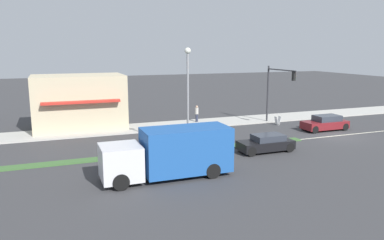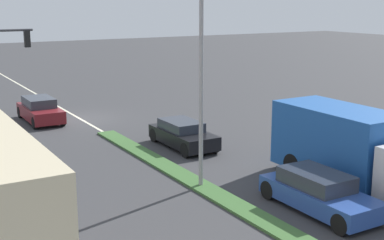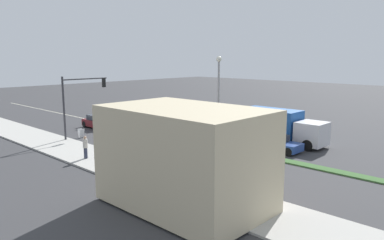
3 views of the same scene
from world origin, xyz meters
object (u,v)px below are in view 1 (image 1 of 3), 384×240
traffic_signal_main (276,85)px  coupe_blue (142,156)px  warning_aframe_sign (278,121)px  suv_black (266,143)px  street_lamp (188,86)px  pedestrian (197,113)px  delivery_truck (171,153)px  sedan_maroon (325,123)px

traffic_signal_main → coupe_blue: 17.76m
warning_aframe_sign → coupe_blue: bearing=117.5°
suv_black → coupe_blue: (0.00, 9.20, 0.01)m
traffic_signal_main → coupe_blue: bearing=118.5°
street_lamp → pedestrian: size_ratio=4.45×
street_lamp → coupe_blue: street_lamp is taller
pedestrian → delivery_truck: (-14.64, 7.33, 0.48)m
traffic_signal_main → suv_black: (-8.32, 6.14, -3.28)m
pedestrian → sedan_maroon: pedestrian is taller
warning_aframe_sign → coupe_blue: (-8.08, 15.53, 0.21)m
street_lamp → suv_black: street_lamp is taller
traffic_signal_main → delivery_truck: traffic_signal_main is taller
traffic_signal_main → street_lamp: size_ratio=0.76×
pedestrian → delivery_truck: size_ratio=0.22×
street_lamp → warning_aframe_sign: street_lamp is taller
traffic_signal_main → warning_aframe_sign: (-0.25, -0.19, -3.47)m
warning_aframe_sign → street_lamp: bearing=116.9°
coupe_blue → sedan_maroon: bearing=-76.4°
sedan_maroon → pedestrian: bearing=52.7°
street_lamp → pedestrian: (9.64, -4.49, -3.79)m
traffic_signal_main → sedan_maroon: bearing=-143.9°
delivery_truck → traffic_signal_main: bearing=-52.0°
suv_black → coupe_blue: size_ratio=0.94×
coupe_blue → sedan_maroon: sedan_maroon is taller
warning_aframe_sign → sedan_maroon: (-3.68, -2.67, 0.24)m
coupe_blue → traffic_signal_main: bearing=-61.5°
traffic_signal_main → pedestrian: traffic_signal_main is taller
traffic_signal_main → coupe_blue: (-8.32, 15.34, -3.27)m
coupe_blue → delivery_truck: bearing=-158.6°
warning_aframe_sign → suv_black: suv_black is taller
street_lamp → suv_black: bearing=-112.7°
delivery_truck → pedestrian: bearing=-26.6°
street_lamp → coupe_blue: size_ratio=1.71×
street_lamp → coupe_blue: (-2.20, 3.94, -4.15)m
pedestrian → coupe_blue: bearing=144.6°
coupe_blue → suv_black: bearing=-90.0°
delivery_truck → suv_black: 8.61m
pedestrian → suv_black: pedestrian is taller
traffic_signal_main → street_lamp: bearing=118.2°
sedan_maroon → street_lamp: bearing=98.8°
traffic_signal_main → warning_aframe_sign: size_ratio=6.69×
street_lamp → delivery_truck: size_ratio=0.98×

